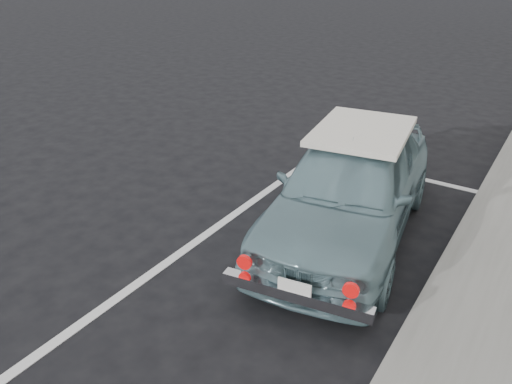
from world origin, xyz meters
TOP-DOWN VIEW (x-y plane):
  - pline_front at (0.50, 6.50)m, footprint 3.00×0.12m
  - pline_side at (-0.90, 3.00)m, footprint 0.12×7.00m
  - retro_coupe at (0.58, 4.35)m, footprint 2.15×4.12m
  - cat at (0.90, 2.73)m, footprint 0.30×0.41m

SIDE VIEW (x-z plane):
  - pline_front at x=0.50m, z-range 0.00..0.01m
  - pline_side at x=-0.90m, z-range 0.00..0.01m
  - cat at x=0.90m, z-range -0.01..0.23m
  - retro_coupe at x=0.58m, z-range 0.01..1.34m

